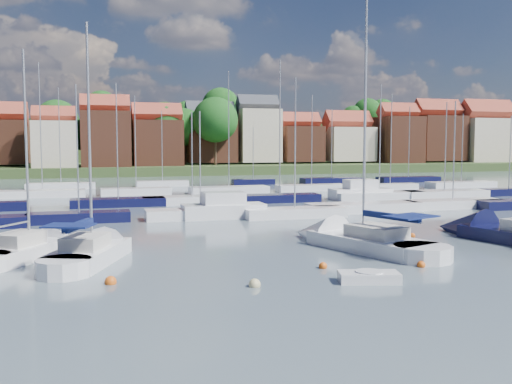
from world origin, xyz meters
name	(u,v)px	position (x,y,z in m)	size (l,w,h in m)	color
ground	(230,196)	(0.00, 40.00, 0.00)	(260.00, 260.00, 0.00)	#495B63
sailboat_left	(96,252)	(-15.88, 5.22, 0.36)	(6.11, 10.37, 13.78)	white
sailboat_centre	(351,241)	(-0.73, 4.71, 0.35)	(7.15, 12.50, 16.46)	white
sailboat_navy	(503,235)	(9.98, 4.14, 0.35)	(6.54, 13.26, 17.69)	black
sailboat_far	(36,250)	(-19.18, 6.93, 0.34)	(7.01, 9.18, 12.42)	white
tender	(369,277)	(-3.88, -3.83, 0.23)	(2.99, 1.94, 0.59)	white
buoy_a	(111,284)	(-15.31, -0.93, 0.00)	(0.55, 0.55, 0.55)	#D85914
buoy_b	(255,287)	(-9.16, -3.20, 0.00)	(0.53, 0.53, 0.53)	beige
buoy_c	(323,268)	(-4.78, -0.55, 0.00)	(0.44, 0.44, 0.44)	#D85914
buoy_d	(421,267)	(0.21, -1.67, 0.00)	(0.43, 0.43, 0.43)	#D85914
buoy_e	(412,237)	(4.76, 6.65, 0.00)	(0.41, 0.41, 0.41)	#D85914
marina_field	(256,195)	(1.91, 35.15, 0.43)	(79.62, 41.41, 15.93)	white
far_shore_town	(160,150)	(2.23, 132.67, 4.61)	(212.46, 90.00, 22.27)	#344723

